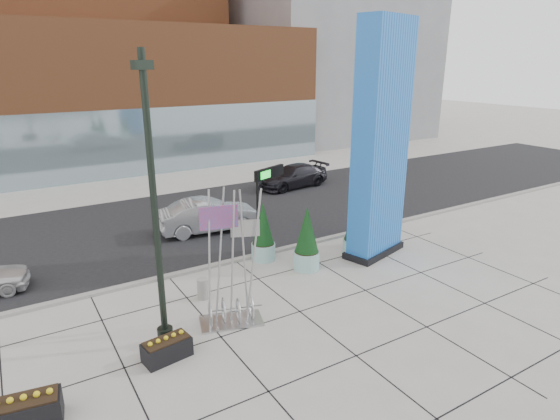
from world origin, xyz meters
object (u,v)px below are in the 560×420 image
lamp_post (157,236)px  concrete_bollard (203,289)px  blue_pylon (381,147)px  public_art_sculpture (231,289)px  car_silver_mid (209,216)px  overhead_street_sign (271,182)px

lamp_post → concrete_bollard: lamp_post is taller
blue_pylon → concrete_bollard: size_ratio=12.83×
concrete_bollard → blue_pylon: bearing=-0.4°
blue_pylon → public_art_sculpture: bearing=178.2°
blue_pylon → lamp_post: size_ratio=1.16×
public_art_sculpture → concrete_bollard: 2.20m
blue_pylon → car_silver_mid: blue_pylon is taller
lamp_post → car_silver_mid: size_ratio=1.71×
blue_pylon → overhead_street_sign: bearing=136.1°
lamp_post → concrete_bollard: size_ratio=11.05×
blue_pylon → public_art_sculpture: blue_pylon is taller
overhead_street_sign → car_silver_mid: bearing=83.0°
overhead_street_sign → blue_pylon: bearing=-50.1°
lamp_post → blue_pylon: bearing=11.1°
lamp_post → concrete_bollard: (2.09, 2.08, -3.15)m
concrete_bollard → car_silver_mid: 7.15m
blue_pylon → lamp_post: (-10.35, -2.02, -1.31)m
blue_pylon → public_art_sculpture: 9.07m
blue_pylon → overhead_street_sign: blue_pylon is taller
overhead_street_sign → car_silver_mid: size_ratio=0.78×
overhead_street_sign → concrete_bollard: bearing=-174.4°
blue_pylon → public_art_sculpture: (-8.08, -1.97, -3.63)m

